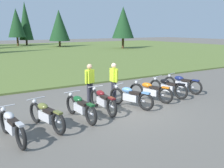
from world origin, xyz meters
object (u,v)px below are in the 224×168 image
at_px(motorcycle_sky_blue, 130,96).
at_px(rider_near_row_end, 90,81).
at_px(motorcycle_silver, 12,126).
at_px(motorcycle_british_green, 80,107).
at_px(motorcycle_navy, 182,83).
at_px(motorcycle_maroon, 103,100).
at_px(rider_checking_bike, 114,80).
at_px(motorcycle_black, 168,87).
at_px(motorcycle_orange, 150,91).
at_px(motorcycle_olive, 46,115).

height_order(motorcycle_sky_blue, rider_near_row_end, rider_near_row_end).
distance_m(motorcycle_silver, motorcycle_british_green, 2.43).
relative_size(motorcycle_british_green, rider_near_row_end, 1.26).
bearing_deg(motorcycle_navy, motorcycle_maroon, -173.04).
height_order(motorcycle_sky_blue, motorcycle_navy, same).
bearing_deg(rider_checking_bike, motorcycle_maroon, -138.96).
bearing_deg(motorcycle_sky_blue, motorcycle_maroon, 175.73).
height_order(motorcycle_silver, motorcycle_navy, same).
xyz_separation_m(motorcycle_navy, rider_checking_bike, (-3.75, 0.38, 0.51)).
height_order(motorcycle_sky_blue, motorcycle_black, same).
bearing_deg(motorcycle_black, motorcycle_navy, 10.91).
bearing_deg(motorcycle_silver, motorcycle_sky_blue, 9.94).
relative_size(motorcycle_orange, rider_near_row_end, 1.19).
bearing_deg(rider_checking_bike, motorcycle_olive, -156.66).
distance_m(motorcycle_olive, motorcycle_maroon, 2.39).
xyz_separation_m(motorcycle_olive, motorcycle_navy, (7.20, 1.11, 0.00)).
xyz_separation_m(motorcycle_british_green, motorcycle_maroon, (1.06, 0.32, 0.00)).
distance_m(motorcycle_olive, motorcycle_sky_blue, 3.59).
bearing_deg(motorcycle_maroon, rider_checking_bike, 41.04).
relative_size(motorcycle_maroon, motorcycle_orange, 1.06).
relative_size(motorcycle_olive, motorcycle_navy, 1.01).
bearing_deg(motorcycle_black, motorcycle_sky_blue, -169.42).
xyz_separation_m(motorcycle_olive, motorcycle_british_green, (1.27, 0.20, 0.00)).
bearing_deg(motorcycle_silver, rider_near_row_end, 31.35).
relative_size(motorcycle_silver, motorcycle_navy, 1.02).
distance_m(motorcycle_british_green, motorcycle_orange, 3.60).
bearing_deg(motorcycle_olive, motorcycle_sky_blue, 6.79).
xyz_separation_m(motorcycle_silver, rider_checking_bike, (4.54, 1.88, 0.51)).
bearing_deg(rider_checking_bike, motorcycle_british_green, -149.39).
relative_size(motorcycle_silver, motorcycle_sky_blue, 1.04).
bearing_deg(motorcycle_black, motorcycle_olive, -171.65).
bearing_deg(motorcycle_olive, motorcycle_orange, 8.38).
bearing_deg(motorcycle_olive, motorcycle_british_green, 8.85).
distance_m(motorcycle_black, rider_checking_bike, 2.69).
bearing_deg(motorcycle_british_green, motorcycle_silver, -165.99).
height_order(motorcycle_olive, motorcycle_british_green, same).
distance_m(motorcycle_sky_blue, motorcycle_black, 2.49).
bearing_deg(motorcycle_olive, motorcycle_maroon, 12.48).
xyz_separation_m(rider_checking_bike, rider_near_row_end, (-1.01, 0.27, 0.00)).
relative_size(motorcycle_silver, motorcycle_maroon, 1.00).
bearing_deg(motorcycle_british_green, rider_checking_bike, 30.61).
bearing_deg(motorcycle_navy, motorcycle_orange, -170.44).
bearing_deg(motorcycle_british_green, motorcycle_orange, 8.21).
bearing_deg(motorcycle_navy, motorcycle_silver, -169.73).
xyz_separation_m(motorcycle_black, motorcycle_navy, (1.18, 0.23, 0.00)).
distance_m(motorcycle_black, rider_near_row_end, 3.72).
distance_m(motorcycle_sky_blue, rider_near_row_end, 1.82).
xyz_separation_m(motorcycle_british_green, motorcycle_black, (4.75, 0.69, 0.00)).
bearing_deg(rider_checking_bike, motorcycle_orange, -29.25).
distance_m(motorcycle_orange, rider_checking_bike, 1.67).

